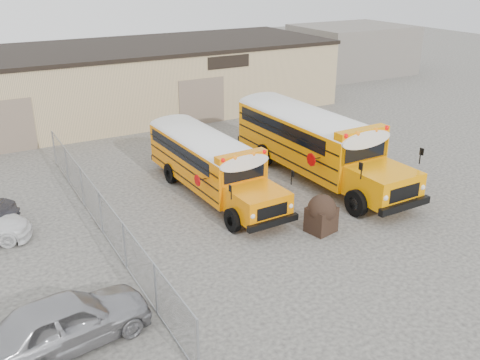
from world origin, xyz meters
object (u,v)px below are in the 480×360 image
school_bus_left (159,128)px  car_silver (67,321)px  school_bus_right (242,108)px  tarp_bundle (322,213)px

school_bus_left → car_silver: size_ratio=2.06×
school_bus_left → car_silver: 15.68m
school_bus_right → tarp_bundle: 12.42m
school_bus_left → school_bus_right: bearing=5.6°
tarp_bundle → car_silver: 10.47m
school_bus_left → tarp_bundle: school_bus_left is taller
school_bus_right → tarp_bundle: bearing=-104.7°
school_bus_left → tarp_bundle: 11.70m
school_bus_right → car_silver: 19.44m
school_bus_left → car_silver: school_bus_left is taller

